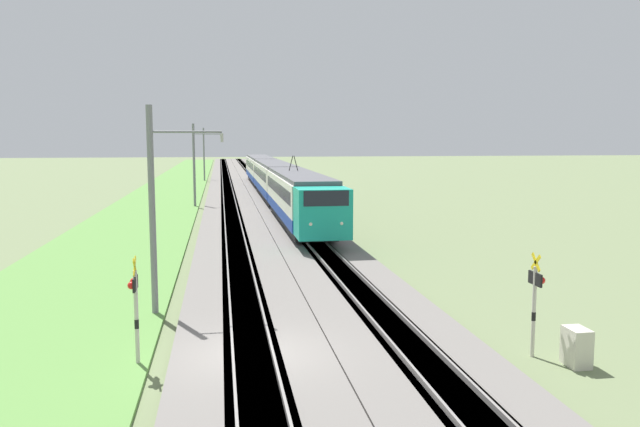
# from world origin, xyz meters

# --- Properties ---
(ground_plane) EXTENTS (400.00, 400.00, 0.00)m
(ground_plane) POSITION_xyz_m (0.00, 0.00, 0.00)
(ground_plane) COLOR #6B7A51
(ballast_main) EXTENTS (240.00, 4.40, 0.30)m
(ballast_main) POSITION_xyz_m (50.00, 0.00, 0.15)
(ballast_main) COLOR slate
(ballast_main) RESTS_ON ground
(ballast_adjacent) EXTENTS (240.00, 4.40, 0.30)m
(ballast_adjacent) POSITION_xyz_m (50.00, -4.44, 0.15)
(ballast_adjacent) COLOR slate
(ballast_adjacent) RESTS_ON ground
(track_main) EXTENTS (240.00, 1.57, 0.45)m
(track_main) POSITION_xyz_m (50.00, 0.00, 0.16)
(track_main) COLOR #4C4238
(track_main) RESTS_ON ground
(track_adjacent) EXTENTS (240.00, 1.57, 0.45)m
(track_adjacent) POSITION_xyz_m (50.00, -4.44, 0.16)
(track_adjacent) COLOR #4C4238
(track_adjacent) RESTS_ON ground
(grass_verge) EXTENTS (240.00, 8.03, 0.12)m
(grass_verge) POSITION_xyz_m (50.00, 6.77, 0.06)
(grass_verge) COLOR #5B8E42
(grass_verge) RESTS_ON ground
(passenger_train) EXTENTS (62.65, 2.90, 4.93)m
(passenger_train) POSITION_xyz_m (45.79, -4.44, 2.30)
(passenger_train) COLOR #19A88E
(passenger_train) RESTS_ON ground
(crossing_signal_near) EXTENTS (0.70, 0.23, 3.02)m
(crossing_signal_near) POSITION_xyz_m (0.35, 3.08, 1.82)
(crossing_signal_near) COLOR beige
(crossing_signal_near) RESTS_ON ground
(crossing_signal_far) EXTENTS (0.70, 0.23, 2.96)m
(crossing_signal_far) POSITION_xyz_m (-0.57, -7.87, 1.79)
(crossing_signal_far) COLOR beige
(crossing_signal_far) RESTS_ON ground
(catenary_mast_near) EXTENTS (0.22, 2.56, 7.26)m
(catenary_mast_near) POSITION_xyz_m (5.30, 3.03, 3.76)
(catenary_mast_near) COLOR slate
(catenary_mast_near) RESTS_ON ground
(catenary_mast_mid) EXTENTS (0.22, 2.56, 7.48)m
(catenary_mast_mid) POSITION_xyz_m (40.46, 3.03, 3.88)
(catenary_mast_mid) COLOR slate
(catenary_mast_mid) RESTS_ON ground
(catenary_mast_far) EXTENTS (0.22, 2.56, 7.72)m
(catenary_mast_far) POSITION_xyz_m (75.62, 3.03, 4.00)
(catenary_mast_far) COLOR slate
(catenary_mast_far) RESTS_ON ground
(equipment_cabinet) EXTENTS (0.77, 0.54, 1.05)m
(equipment_cabinet) POSITION_xyz_m (-1.45, -8.66, 0.53)
(equipment_cabinet) COLOR beige
(equipment_cabinet) RESTS_ON ground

